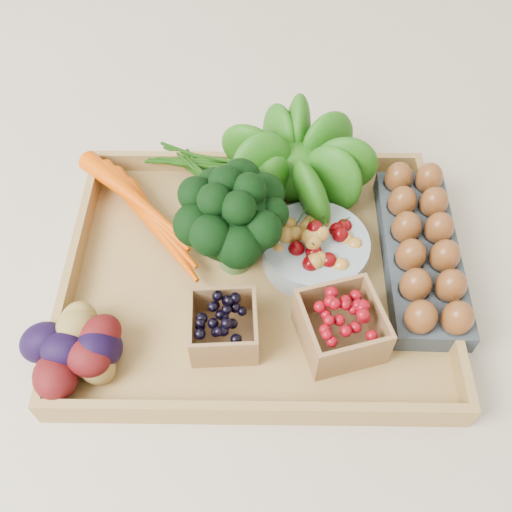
{
  "coord_description": "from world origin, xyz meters",
  "views": [
    {
      "loc": [
        0.01,
        -0.48,
        0.72
      ],
      "look_at": [
        0.0,
        0.0,
        0.06
      ],
      "focal_mm": 40.0,
      "sensor_mm": 36.0,
      "label": 1
    }
  ],
  "objects_px": {
    "broccoli": "(234,236)",
    "egg_carton": "(420,254)",
    "cherry_bowl": "(315,250)",
    "tray": "(256,277)"
  },
  "relations": [
    {
      "from": "broccoli",
      "to": "egg_carton",
      "type": "distance_m",
      "value": 0.28
    },
    {
      "from": "broccoli",
      "to": "cherry_bowl",
      "type": "height_order",
      "value": "broccoli"
    },
    {
      "from": "broccoli",
      "to": "egg_carton",
      "type": "height_order",
      "value": "broccoli"
    },
    {
      "from": "egg_carton",
      "to": "broccoli",
      "type": "bearing_deg",
      "value": -177.79
    },
    {
      "from": "egg_carton",
      "to": "tray",
      "type": "bearing_deg",
      "value": -172.68
    },
    {
      "from": "tray",
      "to": "broccoli",
      "type": "height_order",
      "value": "broccoli"
    },
    {
      "from": "tray",
      "to": "broccoli",
      "type": "bearing_deg",
      "value": 146.04
    },
    {
      "from": "cherry_bowl",
      "to": "egg_carton",
      "type": "height_order",
      "value": "cherry_bowl"
    },
    {
      "from": "tray",
      "to": "egg_carton",
      "type": "distance_m",
      "value": 0.25
    },
    {
      "from": "tray",
      "to": "cherry_bowl",
      "type": "distance_m",
      "value": 0.1
    }
  ]
}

